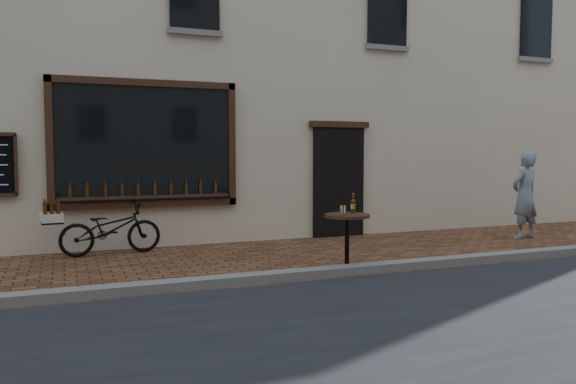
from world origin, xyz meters
name	(u,v)px	position (x,y,z in m)	size (l,w,h in m)	color
ground	(329,280)	(0.00, 0.00, 0.00)	(90.00, 90.00, 0.00)	#4C2C18
kerb	(323,272)	(0.00, 0.20, 0.06)	(90.00, 0.25, 0.12)	slate
shop_building	(208,12)	(0.00, 6.50, 5.00)	(28.00, 6.20, 10.00)	beige
cargo_bicycle	(109,228)	(-2.58, 3.03, 0.44)	(1.92, 0.71, 0.92)	black
bistro_table	(347,231)	(0.45, 0.35, 0.59)	(0.64, 0.64, 1.11)	black
pedestrian	(525,195)	(5.18, 1.82, 0.86)	(0.63, 0.41, 1.72)	slate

